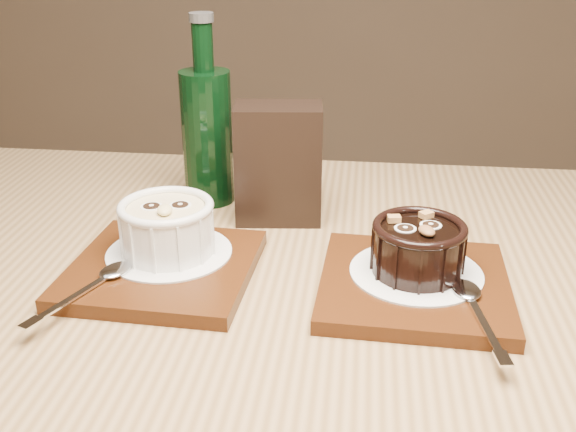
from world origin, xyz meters
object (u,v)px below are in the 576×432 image
Objects in this scene: table at (292,375)px; condiment_stand at (278,164)px; green_bottle at (207,132)px; tray_left at (163,269)px; ramekin_white at (167,225)px; ramekin_dark at (418,246)px; tray_right at (414,285)px.

table is 0.25m from condiment_stand.
condiment_stand is (-0.04, 0.18, 0.16)m from table.
green_bottle reaches higher than table.
ramekin_white is (0.00, 0.02, 0.04)m from tray_left.
ramekin_white is 0.42× the size of green_bottle.
ramekin_white is 0.25m from ramekin_dark.
ramekin_dark reaches higher than tray_left.
tray_right is 1.29× the size of condiment_stand.
condiment_stand reaches higher than tray_right.
ramekin_white is at bearing 174.80° from tray_right.
table is 0.15m from tray_right.
tray_right is (0.12, 0.03, 0.10)m from table.
ramekin_dark is (0.25, 0.01, 0.04)m from tray_left.
ramekin_dark is at bearing -43.06° from condiment_stand.
tray_left is 0.04m from ramekin_white.
ramekin_dark is at bearing -16.16° from ramekin_white.
condiment_stand is at bearing -25.97° from green_bottle.
tray_right is at bearing 12.83° from table.
ramekin_white is 0.19m from green_bottle.
tray_left is 1.98× the size of ramekin_dark.
tray_left is at bearing -107.80° from ramekin_white.
table is 6.70× the size of tray_right.
table is 0.20m from ramekin_white.
condiment_stand is at bearing 101.91° from table.
ramekin_dark reaches higher than table.
ramekin_white is 1.07× the size of ramekin_dark.
green_bottle reaches higher than ramekin_dark.
condiment_stand reaches higher than tray_left.
tray_left is 1.00× the size of tray_right.
tray_right is (0.25, -0.02, -0.04)m from ramekin_white.
tray_left is at bearing 179.50° from tray_right.
green_bottle is (0.00, 0.20, 0.08)m from tray_left.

